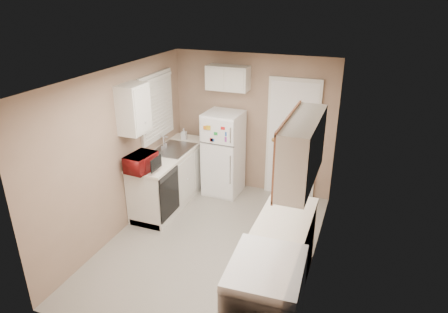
% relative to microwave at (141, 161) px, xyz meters
% --- Properties ---
extents(floor, '(3.80, 3.80, 0.00)m').
position_rel_microwave_xyz_m(floor, '(1.15, -0.14, -1.05)').
color(floor, '#ABA499').
rests_on(floor, ground).
extents(ceiling, '(3.80, 3.80, 0.00)m').
position_rel_microwave_xyz_m(ceiling, '(1.15, -0.14, 1.35)').
color(ceiling, white).
rests_on(ceiling, floor).
extents(wall_left, '(3.80, 3.80, 0.00)m').
position_rel_microwave_xyz_m(wall_left, '(-0.25, -0.14, 0.15)').
color(wall_left, '#9C7E68').
rests_on(wall_left, floor).
extents(wall_right, '(3.80, 3.80, 0.00)m').
position_rel_microwave_xyz_m(wall_right, '(2.55, -0.14, 0.15)').
color(wall_right, '#9C7E68').
rests_on(wall_right, floor).
extents(wall_back, '(2.80, 2.80, 0.00)m').
position_rel_microwave_xyz_m(wall_back, '(1.15, 1.76, 0.15)').
color(wall_back, '#9C7E68').
rests_on(wall_back, floor).
extents(wall_front, '(2.80, 2.80, 0.00)m').
position_rel_microwave_xyz_m(wall_front, '(1.15, -2.04, 0.15)').
color(wall_front, '#9C7E68').
rests_on(wall_front, floor).
extents(left_counter, '(0.60, 1.80, 0.90)m').
position_rel_microwave_xyz_m(left_counter, '(0.05, 0.76, -0.60)').
color(left_counter, silver).
rests_on(left_counter, floor).
extents(dishwasher, '(0.03, 0.58, 0.72)m').
position_rel_microwave_xyz_m(dishwasher, '(0.34, 0.16, -0.56)').
color(dishwasher, black).
rests_on(dishwasher, floor).
extents(sink, '(0.54, 0.74, 0.16)m').
position_rel_microwave_xyz_m(sink, '(0.05, 0.91, -0.19)').
color(sink, gray).
rests_on(sink, left_counter).
extents(microwave, '(0.48, 0.29, 0.31)m').
position_rel_microwave_xyz_m(microwave, '(0.00, 0.00, 0.00)').
color(microwave, maroon).
rests_on(microwave, left_counter).
extents(soap_bottle, '(0.10, 0.10, 0.20)m').
position_rel_microwave_xyz_m(soap_bottle, '(-0.00, 1.41, -0.05)').
color(soap_bottle, white).
rests_on(soap_bottle, left_counter).
extents(window_blinds, '(0.10, 0.98, 1.08)m').
position_rel_microwave_xyz_m(window_blinds, '(-0.21, 0.91, 0.55)').
color(window_blinds, silver).
rests_on(window_blinds, wall_left).
extents(upper_cabinet_left, '(0.30, 0.45, 0.70)m').
position_rel_microwave_xyz_m(upper_cabinet_left, '(-0.10, 0.08, 0.75)').
color(upper_cabinet_left, silver).
rests_on(upper_cabinet_left, wall_left).
extents(refrigerator, '(0.63, 0.61, 1.46)m').
position_rel_microwave_xyz_m(refrigerator, '(0.74, 1.41, -0.32)').
color(refrigerator, white).
rests_on(refrigerator, floor).
extents(cabinet_over_fridge, '(0.70, 0.30, 0.40)m').
position_rel_microwave_xyz_m(cabinet_over_fridge, '(0.75, 1.61, 0.95)').
color(cabinet_over_fridge, silver).
rests_on(cabinet_over_fridge, wall_back).
extents(interior_door, '(0.86, 0.06, 2.08)m').
position_rel_microwave_xyz_m(interior_door, '(1.85, 1.72, -0.03)').
color(interior_door, white).
rests_on(interior_door, floor).
extents(right_counter, '(0.60, 2.00, 0.90)m').
position_rel_microwave_xyz_m(right_counter, '(2.25, -0.94, -0.60)').
color(right_counter, silver).
rests_on(right_counter, floor).
extents(stove, '(0.72, 0.87, 1.02)m').
position_rel_microwave_xyz_m(stove, '(2.30, -1.57, -0.54)').
color(stove, white).
rests_on(stove, floor).
extents(upper_cabinet_right, '(0.30, 1.20, 0.70)m').
position_rel_microwave_xyz_m(upper_cabinet_right, '(2.40, -0.64, 0.75)').
color(upper_cabinet_right, silver).
rests_on(upper_cabinet_right, wall_right).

